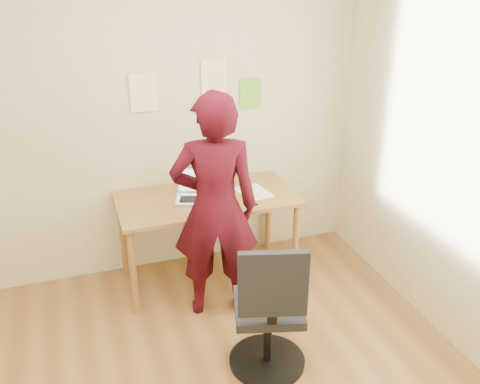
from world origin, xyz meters
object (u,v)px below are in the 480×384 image
object	(u,v)px
laptop	(196,192)
phone	(252,202)
person	(215,208)
desk	(207,207)
office_chair	(269,317)

from	to	relation	value
laptop	phone	bearing A→B (deg)	-12.54
laptop	phone	size ratio (longest dim) A/B	3.34
laptop	person	bearing A→B (deg)	-68.38
desk	phone	size ratio (longest dim) A/B	12.34
office_chair	person	bearing A→B (deg)	115.47
laptop	phone	distance (m)	0.45
person	laptop	bearing A→B (deg)	-73.91
desk	person	distance (m)	0.48
desk	phone	bearing A→B (deg)	-34.79
person	phone	bearing A→B (deg)	-135.22
office_chair	person	size ratio (longest dim) A/B	0.57
phone	person	bearing A→B (deg)	-150.85
desk	office_chair	distance (m)	1.21
office_chair	desk	bearing A→B (deg)	109.33
desk	office_chair	bearing A→B (deg)	-86.48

